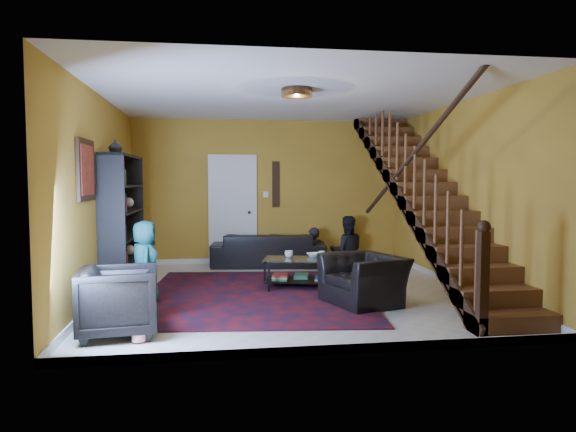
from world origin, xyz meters
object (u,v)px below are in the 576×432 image
armchair_right (364,280)px  coffee_table (302,271)px  sofa (269,250)px  armchair_left (119,301)px  bookshelf (124,225)px

armchair_right → coffee_table: bearing=-170.8°
sofa → armchair_left: size_ratio=2.68×
sofa → coffee_table: 2.04m
bookshelf → armchair_left: (0.35, -2.43, -0.60)m
sofa → coffee_table: (0.30, -2.01, -0.06)m
bookshelf → armchair_left: 2.52m
bookshelf → armchair_left: bearing=-81.7°
sofa → armchair_right: armchair_right is taller
armchair_left → sofa: bearing=-32.1°
sofa → armchair_left: (-2.01, -4.13, 0.05)m
armchair_left → bookshelf: bearing=2.2°
bookshelf → coffee_table: size_ratio=1.56×
sofa → coffee_table: sofa is taller
bookshelf → armchair_left: size_ratio=2.50×
sofa → coffee_table: bearing=105.9°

